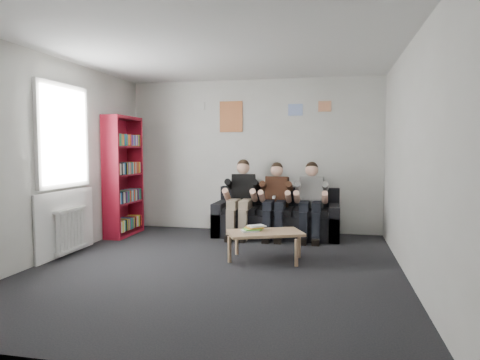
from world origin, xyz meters
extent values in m
plane|color=black|center=(0.00, 0.00, 0.00)|extent=(5.00, 5.00, 0.00)
plane|color=silver|center=(0.00, 0.00, 2.70)|extent=(5.00, 5.00, 0.00)
plane|color=beige|center=(0.00, 2.50, 1.35)|extent=(4.50, 0.00, 4.50)
plane|color=beige|center=(0.00, -2.50, 1.35)|extent=(4.50, 0.00, 4.50)
plane|color=beige|center=(-2.25, 0.00, 1.35)|extent=(0.00, 5.00, 5.00)
plane|color=beige|center=(2.25, 0.00, 1.35)|extent=(0.00, 5.00, 5.00)
cube|color=black|center=(0.48, 2.07, 0.20)|extent=(2.07, 0.85, 0.40)
cube|color=black|center=(0.48, 2.40, 0.60)|extent=(2.07, 0.19, 0.40)
cube|color=black|center=(-0.47, 2.07, 0.28)|extent=(0.17, 0.85, 0.56)
cube|color=black|center=(1.44, 2.07, 0.28)|extent=(0.17, 0.85, 0.56)
cube|color=black|center=(0.48, 1.99, 0.44)|extent=(1.73, 0.58, 0.09)
cube|color=maroon|center=(-2.08, 1.62, 1.01)|extent=(0.30, 0.91, 2.02)
cube|color=tan|center=(0.54, 0.48, 0.36)|extent=(0.96, 0.53, 0.04)
cylinder|color=tan|center=(0.11, 0.26, 0.17)|extent=(0.05, 0.05, 0.35)
cylinder|color=tan|center=(0.97, 0.26, 0.17)|extent=(0.05, 0.05, 0.35)
cylinder|color=tan|center=(0.11, 0.70, 0.17)|extent=(0.05, 0.05, 0.35)
cylinder|color=tan|center=(0.97, 0.70, 0.17)|extent=(0.05, 0.05, 0.35)
cube|color=white|center=(0.35, 0.43, 0.39)|extent=(0.22, 0.16, 0.02)
cube|color=#5EB942|center=(0.37, 0.47, 0.41)|extent=(0.22, 0.16, 0.02)
cube|color=gold|center=(0.39, 0.50, 0.43)|extent=(0.22, 0.16, 0.02)
cube|color=white|center=(0.42, 0.54, 0.44)|extent=(0.22, 0.16, 0.02)
cube|color=black|center=(-0.09, 2.12, 0.76)|extent=(0.40, 0.29, 0.57)
sphere|color=#E9AC8E|center=(-0.09, 2.08, 1.15)|extent=(0.22, 0.22, 0.22)
sphere|color=black|center=(-0.09, 2.09, 1.19)|extent=(0.21, 0.21, 0.21)
cube|color=gray|center=(-0.09, 1.82, 0.56)|extent=(0.36, 0.46, 0.15)
cube|color=gray|center=(-0.09, 1.59, 0.24)|extent=(0.34, 0.14, 0.49)
cube|color=black|center=(-0.09, 1.53, 0.05)|extent=(0.34, 0.26, 0.10)
cube|color=#502E1A|center=(0.48, 2.11, 0.75)|extent=(0.38, 0.28, 0.54)
sphere|color=#E9AC8E|center=(0.48, 2.07, 1.12)|extent=(0.21, 0.21, 0.21)
sphere|color=black|center=(0.48, 2.09, 1.15)|extent=(0.20, 0.20, 0.20)
cube|color=black|center=(0.48, 1.83, 0.56)|extent=(0.34, 0.44, 0.14)
cube|color=black|center=(0.48, 1.62, 0.24)|extent=(0.32, 0.13, 0.49)
cube|color=black|center=(0.48, 1.56, 0.05)|extent=(0.32, 0.25, 0.09)
cube|color=white|center=(0.48, 1.73, 0.70)|extent=(0.04, 0.13, 0.04)
cube|color=silver|center=(1.06, 2.11, 0.75)|extent=(0.39, 0.28, 0.55)
sphere|color=#E9AC8E|center=(1.06, 2.07, 1.13)|extent=(0.21, 0.21, 0.21)
sphere|color=black|center=(1.06, 2.09, 1.16)|extent=(0.20, 0.20, 0.20)
cube|color=black|center=(1.06, 1.82, 0.56)|extent=(0.35, 0.44, 0.14)
cube|color=black|center=(1.06, 1.61, 0.24)|extent=(0.33, 0.14, 0.49)
cube|color=black|center=(1.06, 1.55, 0.05)|extent=(0.33, 0.25, 0.10)
cylinder|color=white|center=(-2.15, -0.08, 0.35)|extent=(0.06, 0.06, 0.60)
cylinder|color=white|center=(-2.15, 0.00, 0.35)|extent=(0.06, 0.06, 0.60)
cylinder|color=white|center=(-2.15, 0.08, 0.35)|extent=(0.06, 0.06, 0.60)
cylinder|color=white|center=(-2.15, 0.16, 0.35)|extent=(0.06, 0.06, 0.60)
cylinder|color=white|center=(-2.15, 0.24, 0.35)|extent=(0.06, 0.06, 0.60)
cylinder|color=white|center=(-2.15, 0.32, 0.35)|extent=(0.06, 0.06, 0.60)
cylinder|color=white|center=(-2.15, 0.40, 0.35)|extent=(0.06, 0.06, 0.60)
cylinder|color=white|center=(-2.15, 0.48, 0.35)|extent=(0.06, 0.06, 0.60)
cube|color=white|center=(-2.15, 0.20, 0.07)|extent=(0.10, 0.64, 0.04)
cube|color=white|center=(-2.15, 0.20, 0.63)|extent=(0.10, 0.64, 0.04)
cube|color=white|center=(-2.23, 0.20, 1.65)|extent=(0.02, 1.00, 1.30)
cube|color=white|center=(-2.22, 0.20, 2.33)|extent=(0.05, 1.12, 0.06)
cube|color=white|center=(-2.22, 0.20, 0.97)|extent=(0.05, 1.12, 0.06)
cube|color=white|center=(-2.22, 0.20, 0.45)|extent=(0.03, 1.30, 0.90)
cube|color=gold|center=(-0.40, 2.49, 2.05)|extent=(0.42, 0.01, 0.55)
cube|color=#447CEA|center=(0.75, 2.49, 2.15)|extent=(0.25, 0.01, 0.20)
cube|color=#CF4081|center=(1.25, 2.49, 2.20)|extent=(0.22, 0.01, 0.18)
cube|color=silver|center=(-1.00, 2.49, 2.25)|extent=(0.20, 0.01, 0.14)
camera|label=1|loc=(1.40, -5.04, 1.47)|focal=32.00mm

